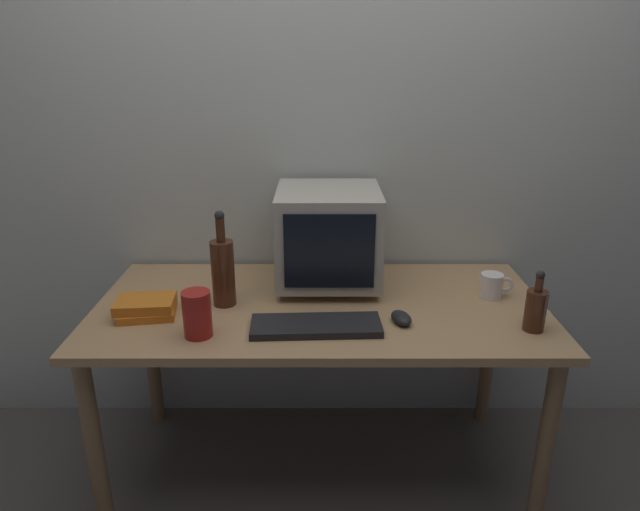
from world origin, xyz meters
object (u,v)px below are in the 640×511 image
object	(u,v)px
bottle_short	(536,308)
book_stack	(146,307)
bottle_tall	(223,270)
mug	(492,286)
keyboard	(316,326)
metal_canister	(197,314)
crt_monitor	(328,236)
computer_mouse	(401,318)

from	to	relation	value
bottle_short	book_stack	size ratio (longest dim) A/B	0.98
bottle_tall	mug	bearing A→B (deg)	3.52
bottle_tall	bottle_short	size ratio (longest dim) A/B	1.68
keyboard	metal_canister	size ratio (longest dim) A/B	2.80
crt_monitor	bottle_tall	xyz separation A→B (m)	(-0.37, -0.18, -0.06)
keyboard	bottle_short	size ratio (longest dim) A/B	2.06
book_stack	computer_mouse	bearing A→B (deg)	-3.93
crt_monitor	metal_canister	xyz separation A→B (m)	(-0.41, -0.42, -0.12)
computer_mouse	metal_canister	size ratio (longest dim) A/B	0.67
crt_monitor	keyboard	distance (m)	0.42
metal_canister	bottle_short	bearing A→B (deg)	2.13
mug	bottle_tall	bearing A→B (deg)	-176.48
keyboard	metal_canister	xyz separation A→B (m)	(-0.37, -0.04, 0.06)
crt_monitor	computer_mouse	world-z (taller)	crt_monitor
bottle_short	mug	size ratio (longest dim) A/B	1.70
bottle_tall	book_stack	distance (m)	0.28
bottle_tall	mug	size ratio (longest dim) A/B	2.86
book_stack	bottle_tall	bearing A→B (deg)	19.33
mug	keyboard	bearing A→B (deg)	-158.52
crt_monitor	book_stack	distance (m)	0.70
metal_canister	computer_mouse	bearing A→B (deg)	7.65
bottle_short	book_stack	bearing A→B (deg)	175.23
crt_monitor	keyboard	xyz separation A→B (m)	(-0.04, -0.38, -0.18)
book_stack	keyboard	bearing A→B (deg)	-10.22
bottle_short	keyboard	bearing A→B (deg)	179.78
bottle_tall	metal_canister	world-z (taller)	bottle_tall
bottle_tall	book_stack	xyz separation A→B (m)	(-0.25, -0.09, -0.10)
computer_mouse	book_stack	xyz separation A→B (m)	(-0.86, 0.06, 0.01)
keyboard	book_stack	xyz separation A→B (m)	(-0.58, 0.10, 0.02)
crt_monitor	book_stack	size ratio (longest dim) A/B	1.86
crt_monitor	keyboard	size ratio (longest dim) A/B	0.93
bottle_short	book_stack	xyz separation A→B (m)	(-1.28, 0.11, -0.05)
keyboard	mug	distance (m)	0.69
book_stack	metal_canister	bearing A→B (deg)	-35.46
book_stack	metal_canister	size ratio (longest dim) A/B	1.39
mug	computer_mouse	bearing A→B (deg)	-149.98
book_stack	metal_canister	xyz separation A→B (m)	(0.21, -0.15, 0.05)
bottle_tall	computer_mouse	bearing A→B (deg)	-13.63
keyboard	computer_mouse	world-z (taller)	computer_mouse
crt_monitor	bottle_short	bearing A→B (deg)	-30.00
bottle_short	computer_mouse	bearing A→B (deg)	173.51
crt_monitor	metal_canister	distance (m)	0.60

